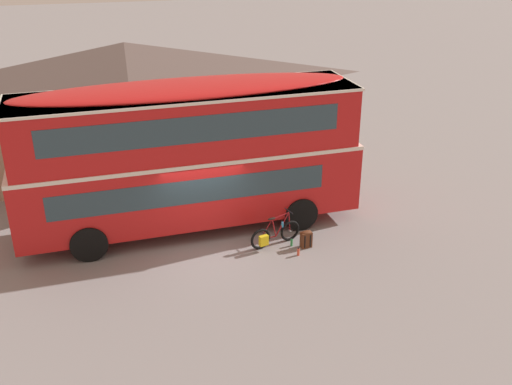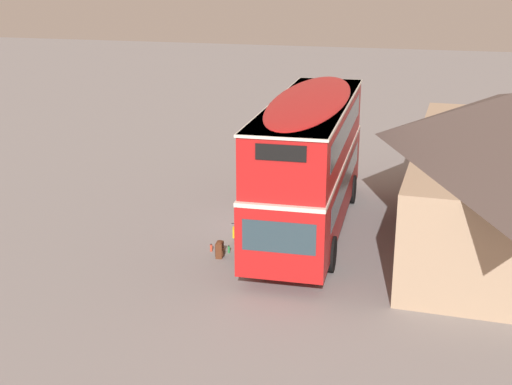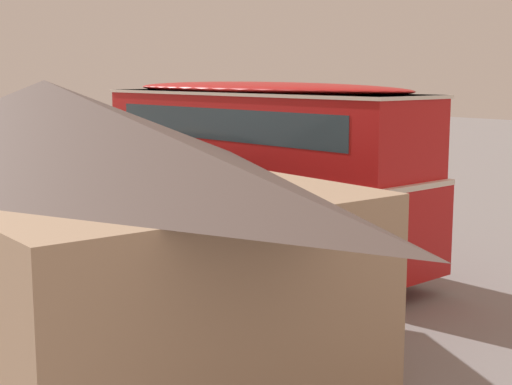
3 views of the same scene
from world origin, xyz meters
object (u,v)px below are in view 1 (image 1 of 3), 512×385
Objects in this scene: touring_bicycle at (274,235)px; double_decker_bus at (189,151)px; water_bottle_green_metal at (292,242)px; backpack_on_ground at (306,239)px; water_bottle_red_squeeze at (298,252)px.

double_decker_bus is at bearing 140.33° from touring_bicycle.
touring_bicycle is (2.24, -1.85, -2.27)m from double_decker_bus.
touring_bicycle reaches higher than water_bottle_green_metal.
touring_bicycle is 6.61× the size of water_bottle_green_metal.
backpack_on_ground is at bearing -20.24° from touring_bicycle.
backpack_on_ground reaches higher than water_bottle_green_metal.
water_bottle_red_squeeze is at bearing -132.23° from backpack_on_ground.
backpack_on_ground is at bearing -34.78° from double_decker_bus.
water_bottle_green_metal is at bearing 92.68° from water_bottle_red_squeeze.
water_bottle_green_metal is at bearing -18.56° from touring_bicycle.
backpack_on_ground is (3.16, -2.20, -2.36)m from double_decker_bus.
water_bottle_red_squeeze is (0.03, -0.59, -0.00)m from water_bottle_green_metal.
water_bottle_red_squeeze is at bearing -54.58° from touring_bicycle.
double_decker_bus is 6.35× the size of touring_bicycle.
double_decker_bus is at bearing 136.72° from water_bottle_red_squeeze.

